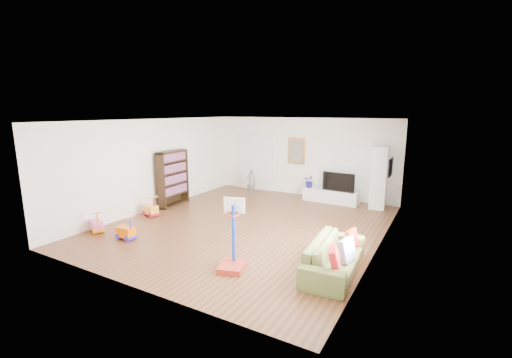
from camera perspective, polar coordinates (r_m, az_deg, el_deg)
The scene contains 25 objects.
floor at distance 9.06m, azimuth -1.26°, elevation -7.59°, with size 6.50×7.50×0.00m, color brown.
ceiling at distance 8.57m, azimuth -1.34°, elevation 9.75°, with size 6.50×7.50×0.00m, color white.
wall_back at distance 12.05m, azimuth 7.90°, elevation 3.66°, with size 6.50×0.00×2.70m, color white.
wall_front at distance 5.90m, azimuth -20.37°, elevation -5.00°, with size 6.50×0.00×2.70m, color silver.
wall_left at distance 10.73m, azimuth -16.39°, elevation 2.37°, with size 0.00×7.50×2.70m, color silver.
wall_right at distance 7.61m, azimuth 20.22°, elevation -1.42°, with size 0.00×7.50×2.70m, color silver.
navy_accent at distance 8.90m, azimuth 21.86°, elevation 3.50°, with size 0.01×3.20×1.70m, color black.
olive_wainscot at distance 9.16m, azimuth 21.24°, elevation -4.89°, with size 0.01×3.20×1.00m, color brown.
doorway at distance 12.87m, azimuth -0.09°, elevation 2.91°, with size 1.45×0.06×2.10m, color white.
painting_back at distance 12.08m, azimuth 6.75°, elevation 4.67°, with size 0.62×0.06×0.92m, color gold.
artwork_right at distance 9.14m, azimuth 21.50°, elevation 1.82°, with size 0.04×0.56×0.46m, color #7F3F8C.
media_console at distance 11.38m, azimuth 12.31°, elevation -2.80°, with size 1.80×0.45×0.42m, color silver.
tall_cabinet at distance 10.90m, azimuth 19.79°, elevation 0.17°, with size 0.44×0.44×1.90m, color white.
bookshelf at distance 10.95m, azimuth -13.70°, elevation 0.09°, with size 0.31×1.18×1.72m, color black.
sofa at distance 6.65m, azimuth 12.96°, elevation -12.38°, with size 2.02×0.79×0.59m, color #5F6E35.
basketball_hoop at distance 6.42m, azimuth -4.12°, elevation -9.31°, with size 0.46×0.57×1.35m, color #AE2F1D.
ride_on_yellow at distance 10.13m, azimuth -17.20°, elevation -4.31°, with size 0.44×0.27×0.59m, color #F7AC2B.
ride_on_orange at distance 8.54m, azimuth -20.92°, elevation -7.59°, with size 0.42×0.26×0.56m, color #FA6800.
ride_on_pink at distance 9.31m, azimuth -25.13°, elevation -6.43°, with size 0.41×0.25×0.54m, color #F25999.
child at distance 12.10m, azimuth -0.81°, elevation -0.48°, with size 0.34×0.22×0.92m, color slate.
tv at distance 11.21m, azimuth 13.75°, elevation -0.41°, with size 1.04×0.14×0.60m, color black.
vase_plant at distance 11.50m, azimuth 8.96°, elevation -0.36°, with size 0.38×0.33×0.42m, color navy.
pillow_left at distance 6.06m, azimuth 12.99°, elevation -13.05°, with size 0.11×0.41×0.41m, color red.
pillow_center at distance 6.53m, azimuth 14.98°, elevation -11.33°, with size 0.11×0.40×0.40m, color silver.
pillow_right at distance 7.09m, azimuth 15.69°, elevation -9.51°, with size 0.09×0.35×0.35m, color #AC1004.
Camera 1 is at (4.40, -7.35, 2.94)m, focal length 24.00 mm.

